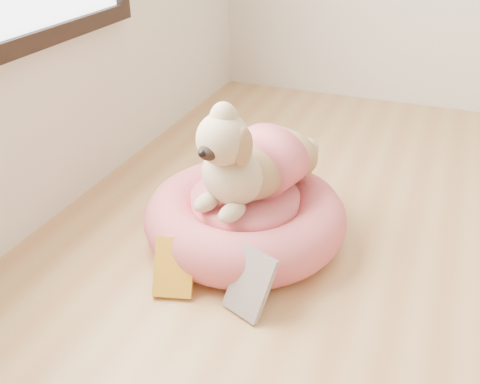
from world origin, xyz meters
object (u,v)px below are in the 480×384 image
(dog, at_px, (252,143))
(book_white, at_px, (250,284))
(book_yellow, at_px, (174,267))
(pet_bed, at_px, (245,217))

(dog, xyz_separation_m, book_white, (0.13, -0.35, -0.28))
(book_yellow, bearing_deg, dog, 54.99)
(book_yellow, bearing_deg, pet_bed, 57.56)
(pet_bed, xyz_separation_m, dog, (0.02, 0.01, 0.29))
(book_white, bearing_deg, dog, 132.16)
(dog, relative_size, book_white, 2.59)
(dog, bearing_deg, pet_bed, -142.54)
(dog, distance_m, book_white, 0.47)
(dog, bearing_deg, book_white, -53.73)
(pet_bed, bearing_deg, book_yellow, -106.92)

